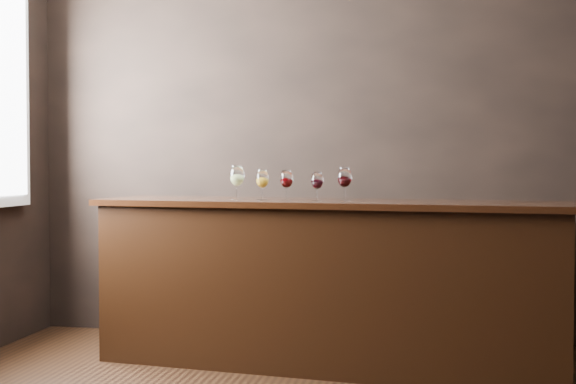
% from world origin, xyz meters
% --- Properties ---
extents(room_shell, '(5.02, 4.52, 2.81)m').
position_xyz_m(room_shell, '(-0.23, 0.11, 1.81)').
color(room_shell, black).
rests_on(room_shell, ground).
extents(bar_counter, '(2.85, 0.97, 0.98)m').
position_xyz_m(bar_counter, '(-0.26, 1.41, 0.49)').
color(bar_counter, black).
rests_on(bar_counter, ground).
extents(bar_top, '(2.95, 1.05, 0.04)m').
position_xyz_m(bar_top, '(-0.26, 1.41, 1.00)').
color(bar_top, black).
rests_on(bar_top, bar_counter).
extents(back_bar_shelf, '(2.39, 0.40, 0.86)m').
position_xyz_m(back_bar_shelf, '(0.04, 2.03, 0.43)').
color(back_bar_shelf, black).
rests_on(back_bar_shelf, ground).
extents(glass_white, '(0.09, 0.09, 0.21)m').
position_xyz_m(glass_white, '(-0.83, 1.43, 1.16)').
color(glass_white, white).
rests_on(glass_white, bar_top).
extents(glass_amber, '(0.08, 0.08, 0.19)m').
position_xyz_m(glass_amber, '(-0.66, 1.40, 1.14)').
color(glass_amber, white).
rests_on(glass_amber, bar_top).
extents(glass_red_a, '(0.08, 0.08, 0.19)m').
position_xyz_m(glass_red_a, '(-0.51, 1.41, 1.14)').
color(glass_red_a, white).
rests_on(glass_red_a, bar_top).
extents(glass_red_b, '(0.07, 0.07, 0.18)m').
position_xyz_m(glass_red_b, '(-0.32, 1.38, 1.13)').
color(glass_red_b, white).
rests_on(glass_red_b, bar_top).
extents(glass_red_c, '(0.09, 0.09, 0.20)m').
position_xyz_m(glass_red_c, '(-0.16, 1.38, 1.15)').
color(glass_red_c, white).
rests_on(glass_red_c, bar_top).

